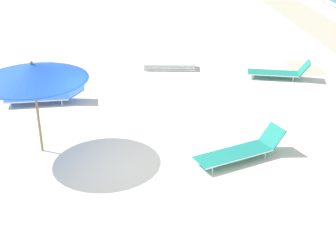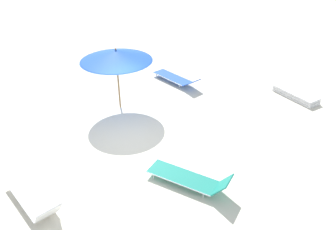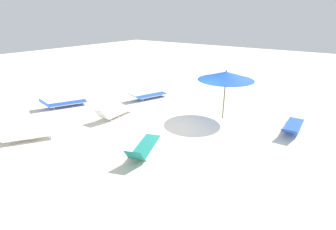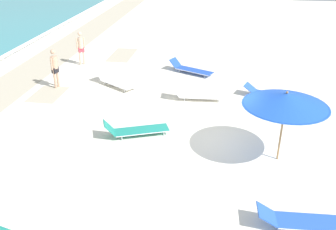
% 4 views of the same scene
% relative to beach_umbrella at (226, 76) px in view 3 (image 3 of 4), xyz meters
% --- Properties ---
extents(ground_plane, '(60.00, 60.00, 0.16)m').
position_rel_beach_umbrella_xyz_m(ground_plane, '(0.97, 2.15, -2.09)').
color(ground_plane, silver).
extents(beach_umbrella, '(2.50, 2.50, 2.27)m').
position_rel_beach_umbrella_xyz_m(beach_umbrella, '(0.00, 0.00, 0.00)').
color(beach_umbrella, '#9E7547').
rests_on(beach_umbrella, ground_plane).
extents(sun_lounger_beside_umbrella, '(0.74, 2.15, 0.63)m').
position_rel_beach_umbrella_xyz_m(sun_lounger_beside_umbrella, '(4.20, 2.90, -1.79)').
color(sun_lounger_beside_umbrella, white).
rests_on(sun_lounger_beside_umbrella, ground_plane).
extents(sun_lounger_near_water_left, '(1.38, 2.29, 0.61)m').
position_rel_beach_umbrella_xyz_m(sun_lounger_near_water_left, '(0.80, 4.70, -1.80)').
color(sun_lounger_near_water_left, '#1E8475').
rests_on(sun_lounger_near_water_left, ground_plane).
extents(sun_lounger_near_water_right, '(1.66, 2.10, 0.63)m').
position_rel_beach_umbrella_xyz_m(sun_lounger_near_water_right, '(5.18, 6.69, -1.79)').
color(sun_lounger_near_water_right, white).
rests_on(sun_lounger_near_water_right, ground_plane).
extents(sun_lounger_mid_beach_solo, '(1.32, 2.41, 0.48)m').
position_rel_beach_umbrella_xyz_m(sun_lounger_mid_beach_solo, '(4.76, -0.24, -1.81)').
color(sun_lounger_mid_beach_solo, blue).
rests_on(sun_lounger_mid_beach_solo, ground_plane).
extents(sun_lounger_mid_beach_pair_a, '(1.53, 2.33, 0.57)m').
position_rel_beach_umbrella_xyz_m(sun_lounger_mid_beach_pair_a, '(7.44, 3.45, -1.80)').
color(sun_lounger_mid_beach_pair_a, blue).
rests_on(sun_lounger_mid_beach_pair_a, ground_plane).
extents(sun_lounger_mid_beach_pair_b, '(0.73, 2.38, 0.48)m').
position_rel_beach_umbrella_xyz_m(sun_lounger_mid_beach_pair_b, '(-2.99, -0.35, -1.81)').
color(sun_lounger_mid_beach_pair_b, blue).
rests_on(sun_lounger_mid_beach_pair_b, ground_plane).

